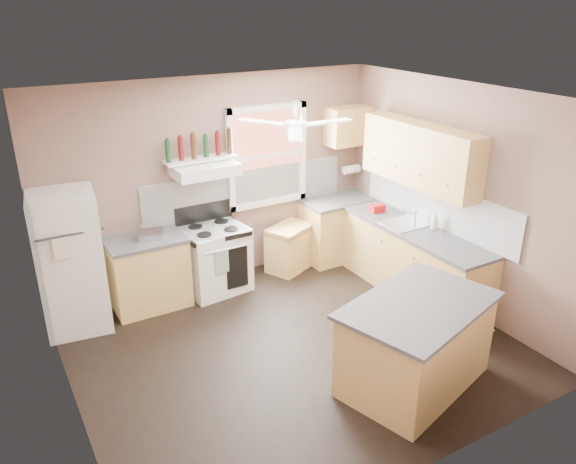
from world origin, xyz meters
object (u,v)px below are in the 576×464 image
island (415,346)px  toaster (150,232)px  refrigerator (71,262)px  cart (290,248)px  stove (215,259)px

island → toaster: bearing=105.5°
refrigerator → toaster: bearing=6.8°
refrigerator → island: bearing=-39.0°
toaster → island: toaster is taller
cart → refrigerator: bearing=156.4°
toaster → stove: bearing=9.5°
toaster → stove: (0.81, 0.02, -0.56)m
stove → refrigerator: bearing=174.6°
refrigerator → stove: 1.78m
cart → toaster: bearing=157.1°
refrigerator → cart: (2.88, 0.05, -0.50)m
refrigerator → stove: (1.73, 0.01, -0.39)m
stove → toaster: bearing=175.7°
toaster → stove: toaster is taller
refrigerator → island: size_ratio=1.14×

